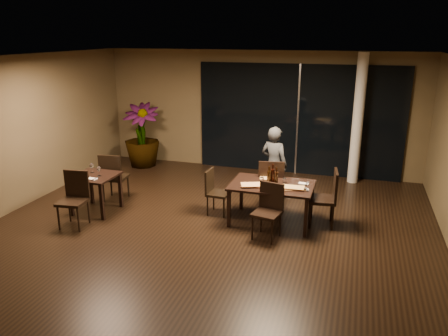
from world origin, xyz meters
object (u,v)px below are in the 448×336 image
bottle_b (276,176)px  chair_main_near (269,208)px  chair_main_right (327,195)px  chair_side_near (75,196)px  chair_side_far (113,175)px  bottle_a (269,175)px  chair_main_far (271,183)px  diner (274,165)px  bottle_c (273,173)px  main_table (272,188)px  chair_main_left (215,189)px  potted_plant (142,135)px  side_table (95,181)px

bottle_b → chair_main_near: bearing=-89.6°
chair_main_right → chair_side_near: size_ratio=1.04×
chair_side_far → bottle_a: bearing=171.2°
bottle_a → bottle_b: bearing=16.0°
chair_main_far → bottle_a: bearing=84.9°
chair_main_right → bottle_b: (-0.92, -0.11, 0.31)m
diner → bottle_c: (0.16, -0.98, 0.13)m
chair_side_far → chair_main_right: bearing=173.4°
main_table → chair_main_left: chair_main_left is taller
potted_plant → bottle_b: bearing=-32.0°
main_table → chair_main_far: chair_main_far is taller
chair_main_far → chair_main_near: 1.14m
chair_side_near → bottle_c: (3.39, 1.25, 0.36)m
chair_main_far → chair_side_near: bearing=16.2°
main_table → potted_plant: size_ratio=0.91×
chair_main_near → bottle_c: bearing=108.5°
chair_main_near → chair_main_right: (0.92, 0.75, 0.06)m
main_table → bottle_c: bearing=97.7°
bottle_b → diner: bearing=103.0°
chair_main_far → bottle_c: bottle_c is taller
main_table → diner: bearing=99.1°
chair_main_near → potted_plant: (-4.04, 3.17, 0.30)m
chair_main_left → bottle_a: bearing=-91.8°
diner → potted_plant: potted_plant is taller
main_table → potted_plant: 4.73m
chair_main_far → chair_main_near: chair_main_far is taller
side_table → potted_plant: potted_plant is taller
potted_plant → chair_side_near: bearing=-81.3°
chair_side_near → bottle_a: bottle_a is taller
side_table → chair_side_far: (0.04, 0.59, -0.05)m
main_table → side_table: bearing=-171.6°
side_table → diner: bearing=26.0°
chair_main_right → bottle_a: (-1.05, -0.14, 0.33)m
side_table → bottle_c: 3.45m
main_table → chair_main_near: (0.07, -0.60, -0.14)m
chair_main_near → chair_side_near: (-3.47, -0.57, 0.03)m
bottle_b → chair_main_right: bearing=6.6°
chair_main_left → chair_main_right: chair_main_right is taller
chair_main_near → potted_plant: bearing=153.6°
chair_main_near → chair_main_left: 1.39m
chair_side_far → diner: size_ratio=0.64×
chair_main_right → potted_plant: potted_plant is taller
main_table → bottle_a: 0.25m
chair_main_right → main_table: bearing=-88.0°
chair_main_near → bottle_c: (-0.08, 0.69, 0.40)m
side_table → chair_main_right: (4.39, 0.66, -0.03)m
chair_side_near → bottle_c: bearing=13.7°
chair_side_near → chair_main_far: bearing=20.6°
chair_main_left → bottle_b: bearing=-89.6°
chair_side_near → side_table: bearing=83.1°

